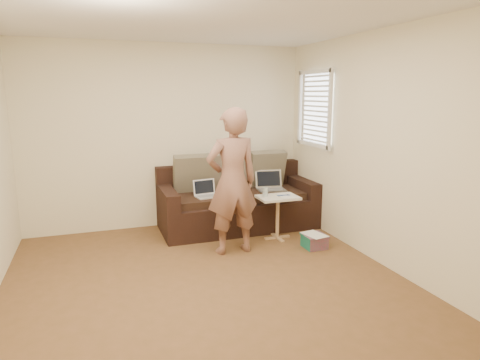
{
  "coord_description": "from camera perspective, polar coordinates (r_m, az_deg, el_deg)",
  "views": [
    {
      "loc": [
        -1.02,
        -3.77,
        1.91
      ],
      "look_at": [
        0.8,
        1.4,
        0.78
      ],
      "focal_mm": 31.56,
      "sensor_mm": 36.0,
      "label": 1
    }
  ],
  "objects": [
    {
      "name": "floor",
      "position": [
        4.35,
        -3.96,
        -14.42
      ],
      "size": [
        4.5,
        4.5,
        0.0
      ],
      "primitive_type": "plane",
      "color": "brown",
      "rests_on": "ground"
    },
    {
      "name": "window_blinds",
      "position": [
        6.06,
        10.14,
        9.48
      ],
      "size": [
        0.12,
        0.88,
        1.08
      ],
      "primitive_type": null,
      "color": "white",
      "rests_on": "wall_right"
    },
    {
      "name": "striped_box",
      "position": [
        5.44,
        10.02,
        -8.12
      ],
      "size": [
        0.28,
        0.28,
        0.18
      ],
      "primitive_type": null,
      "color": "#C61D5C",
      "rests_on": "ground"
    },
    {
      "name": "sofa",
      "position": [
        6.06,
        -0.28,
        -2.55
      ],
      "size": [
        2.2,
        0.95,
        0.85
      ],
      "primitive_type": null,
      "color": "black",
      "rests_on": "ground"
    },
    {
      "name": "scissors",
      "position": [
        5.61,
        5.91,
        -2.07
      ],
      "size": [
        0.2,
        0.13,
        0.02
      ],
      "primitive_type": null,
      "rotation": [
        0.0,
        0.0,
        0.19
      ],
      "color": "silver",
      "rests_on": "side_table"
    },
    {
      "name": "wall_back",
      "position": [
        6.14,
        -9.77,
        5.77
      ],
      "size": [
        4.0,
        0.0,
        4.0
      ],
      "primitive_type": "plane",
      "rotation": [
        1.57,
        0.0,
        0.0
      ],
      "color": "beige",
      "rests_on": "ground"
    },
    {
      "name": "laptop_silver",
      "position": [
        6.17,
        4.29,
        -1.41
      ],
      "size": [
        0.44,
        0.34,
        0.27
      ],
      "primitive_type": null,
      "rotation": [
        0.0,
        0.0,
        -0.15
      ],
      "color": "#B7BABC",
      "rests_on": "sofa"
    },
    {
      "name": "wall_right",
      "position": [
        4.87,
        19.17,
        3.8
      ],
      "size": [
        0.0,
        4.5,
        4.5
      ],
      "primitive_type": "plane",
      "rotation": [
        1.57,
        0.0,
        -1.57
      ],
      "color": "beige",
      "rests_on": "ground"
    },
    {
      "name": "drinking_glass",
      "position": [
        5.56,
        3.44,
        -1.59
      ],
      "size": [
        0.07,
        0.07,
        0.12
      ],
      "primitive_type": null,
      "color": "silver",
      "rests_on": "side_table"
    },
    {
      "name": "laptop_white",
      "position": [
        5.78,
        -4.39,
        -2.3
      ],
      "size": [
        0.35,
        0.27,
        0.23
      ],
      "primitive_type": null,
      "rotation": [
        0.0,
        0.0,
        0.15
      ],
      "color": "white",
      "rests_on": "sofa"
    },
    {
      "name": "side_table",
      "position": [
        5.66,
        5.09,
        -5.06
      ],
      "size": [
        0.53,
        0.37,
        0.58
      ],
      "primitive_type": null,
      "color": "silver",
      "rests_on": "ground"
    },
    {
      "name": "pillow_right",
      "position": [
        6.39,
        3.67,
        1.53
      ],
      "size": [
        0.55,
        0.28,
        0.57
      ],
      "primitive_type": null,
      "rotation": [
        0.26,
        0.0,
        0.0
      ],
      "color": "#6A5D4E",
      "rests_on": "sofa"
    },
    {
      "name": "wall_front",
      "position": [
        1.93,
        13.73,
        -7.09
      ],
      "size": [
        4.0,
        0.0,
        4.0
      ],
      "primitive_type": "plane",
      "rotation": [
        -1.57,
        0.0,
        0.0
      ],
      "color": "beige",
      "rests_on": "ground"
    },
    {
      "name": "person",
      "position": [
        5.01,
        -1.06,
        -0.21
      ],
      "size": [
        0.66,
        0.47,
        1.76
      ],
      "primitive_type": "imported",
      "rotation": [
        0.0,
        0.0,
        3.19
      ],
      "color": "brown",
      "rests_on": "ground"
    },
    {
      "name": "pillow_mid",
      "position": [
        6.19,
        -1.48,
        1.22
      ],
      "size": [
        0.55,
        0.27,
        0.57
      ],
      "primitive_type": null,
      "rotation": [
        0.24,
        0.0,
        0.0
      ],
      "color": "brown",
      "rests_on": "sofa"
    },
    {
      "name": "pillow_left",
      "position": [
        6.03,
        -6.39,
        0.86
      ],
      "size": [
        0.55,
        0.29,
        0.57
      ],
      "primitive_type": null,
      "rotation": [
        0.28,
        0.0,
        0.0
      ],
      "color": "#6A5D4E",
      "rests_on": "sofa"
    },
    {
      "name": "paper_on_table",
      "position": [
        5.64,
        6.19,
        -2.06
      ],
      "size": [
        0.25,
        0.33,
        0.0
      ],
      "primitive_type": null,
      "rotation": [
        0.0,
        0.0,
        -0.14
      ],
      "color": "white",
      "rests_on": "side_table"
    },
    {
      "name": "ceiling",
      "position": [
        3.97,
        -4.52,
        21.62
      ],
      "size": [
        4.5,
        4.5,
        0.0
      ],
      "primitive_type": "plane",
      "rotation": [
        3.14,
        0.0,
        0.0
      ],
      "color": "white",
      "rests_on": "wall_back"
    }
  ]
}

